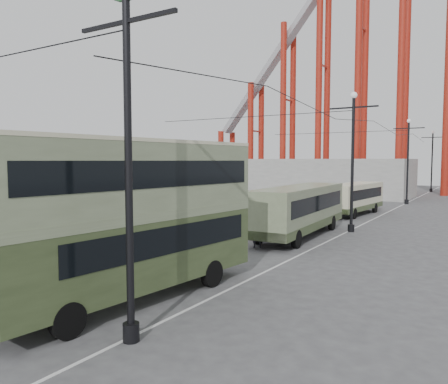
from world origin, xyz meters
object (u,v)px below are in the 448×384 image
Objects in this scene: double_decker_bus at (132,211)px; pedestrian at (257,231)px; lamp_post_near at (126,39)px; single_decker_cream at (355,197)px; single_decker_green at (300,208)px.

pedestrian is (-0.54, 10.30, -2.18)m from double_decker_bus.
lamp_post_near is 5.95× the size of pedestrian.
single_decker_cream is at bearing 95.55° from double_decker_bus.
single_decker_green is (0.06, 14.97, -1.30)m from double_decker_bus.
single_decker_green reaches higher than pedestrian.
lamp_post_near is 18.73m from single_decker_green.
single_decker_cream is 17.67m from pedestrian.
single_decker_cream is 5.00× the size of pedestrian.
double_decker_bus is (-2.38, 2.60, -4.77)m from lamp_post_near.
lamp_post_near reaches higher than single_decker_cream.
single_decker_cream is (0.02, 27.95, -1.52)m from double_decker_bus.
single_decker_green is at bearing -130.35° from pedestrian.
double_decker_bus is at bearing 132.53° from lamp_post_near.
double_decker_bus is at bearing -84.98° from single_decker_cream.
lamp_post_near is 1.19× the size of single_decker_cream.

